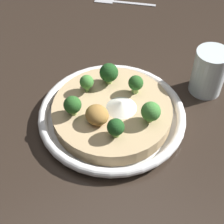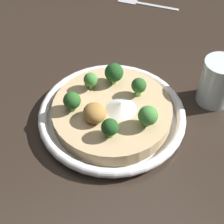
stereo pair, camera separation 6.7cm
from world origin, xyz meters
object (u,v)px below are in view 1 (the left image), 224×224
broccoli_right (109,73)px  broccoli_back_left (116,128)px  broccoli_front_left (151,112)px  broccoli_back (72,105)px  broccoli_back_right (87,82)px  fork_utensil (118,2)px  risotto_bowl (112,114)px  broccoli_front_right (136,84)px  drinking_glass (209,72)px

broccoli_right → broccoli_back_left: 0.14m
broccoli_right → broccoli_front_left: 0.13m
broccoli_back → broccoli_right: bearing=-70.2°
broccoli_front_left → broccoli_back_left: bearing=85.2°
broccoli_back_right → fork_utensil: 0.41m
fork_utensil → broccoli_back: bearing=89.5°
broccoli_right → broccoli_front_left: broccoli_right is taller
broccoli_back_left → broccoli_front_left: bearing=-94.8°
broccoli_right → broccoli_front_left: size_ratio=1.05×
broccoli_right → broccoli_front_left: bearing=-176.5°
risotto_bowl → broccoli_front_right: 0.07m
broccoli_right → broccoli_front_left: (-0.13, -0.01, -0.00)m
broccoli_front_left → broccoli_back_left: size_ratio=1.16×
broccoli_back_left → fork_utensil: size_ratio=0.27×
broccoli_back_right → fork_utensil: broccoli_back_right is taller
risotto_bowl → broccoli_back_left: size_ratio=7.71×
broccoli_front_right → fork_utensil: bearing=-28.6°
broccoli_front_left → drinking_glass: drinking_glass is taller
risotto_bowl → broccoli_front_left: broccoli_front_left is taller
broccoli_back_left → fork_utensil: bearing=-33.9°
broccoli_front_right → broccoli_front_left: 0.08m
drinking_glass → risotto_bowl: bearing=80.8°
drinking_glass → broccoli_front_right: bearing=73.7°
risotto_bowl → fork_utensil: (0.36, -0.25, -0.01)m
broccoli_back_right → drinking_glass: 0.25m
broccoli_back → broccoli_back_left: (-0.09, -0.04, -0.00)m
drinking_glass → fork_utensil: 0.40m
broccoli_back_left → fork_utensil: broccoli_back_left is taller
risotto_bowl → broccoli_front_left: bearing=-149.2°
risotto_bowl → drinking_glass: size_ratio=2.89×
broccoli_front_right → broccoli_back: bearing=83.5°
broccoli_back_left → fork_utensil: 0.52m
broccoli_front_left → broccoli_back: bearing=50.2°
risotto_bowl → broccoli_back_right: size_ratio=7.86×
broccoli_back → broccoli_back_right: 0.07m
broccoli_back_left → broccoli_back: bearing=24.3°
broccoli_back_right → drinking_glass: drinking_glass is taller
broccoli_front_right → broccoli_right: bearing=29.5°
fork_utensil → broccoli_back_right: bearing=90.9°
risotto_bowl → drinking_glass: drinking_glass is taller
broccoli_right → drinking_glass: 0.21m
broccoli_front_left → broccoli_back_left: 0.07m
broccoli_front_right → fork_utensil: (0.35, -0.19, -0.06)m
drinking_glass → fork_utensil: bearing=-5.8°
drinking_glass → broccoli_back_left: bearing=96.1°
risotto_bowl → broccoli_back_right: 0.08m
risotto_bowl → broccoli_front_right: (0.01, -0.06, 0.04)m
risotto_bowl → broccoli_back: broccoli_back is taller
risotto_bowl → broccoli_front_right: broccoli_front_right is taller
broccoli_back_right → fork_utensil: bearing=-42.2°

